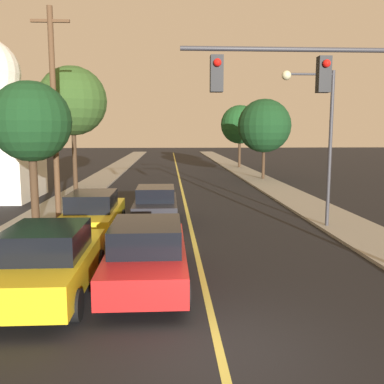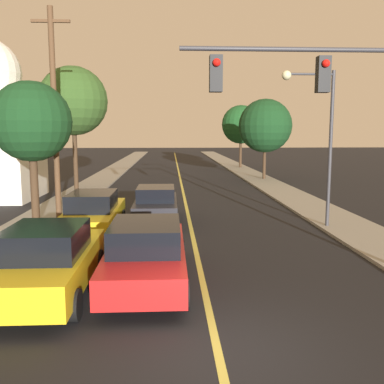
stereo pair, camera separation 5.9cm
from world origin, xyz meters
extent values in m
plane|color=black|center=(0.00, 0.00, 0.00)|extent=(200.00, 200.00, 0.00)
cube|color=black|center=(0.00, 36.00, 0.01)|extent=(10.24, 80.00, 0.01)
cube|color=#D1C14C|center=(0.00, 36.00, 0.01)|extent=(0.16, 76.00, 0.00)
cube|color=gray|center=(-6.37, 36.00, 0.06)|extent=(2.50, 80.00, 0.12)
cube|color=gray|center=(6.37, 36.00, 0.06)|extent=(2.50, 80.00, 0.12)
cube|color=red|center=(-1.43, 3.48, 0.68)|extent=(1.91, 5.13, 0.65)
cube|color=black|center=(-1.43, 3.28, 1.32)|extent=(1.68, 2.31, 0.64)
cylinder|color=black|center=(-2.34, 5.08, 0.35)|extent=(0.22, 0.71, 0.71)
cylinder|color=black|center=(-0.53, 5.08, 0.35)|extent=(0.22, 0.71, 0.71)
cylinder|color=black|center=(-2.34, 1.89, 0.35)|extent=(0.22, 0.71, 0.71)
cylinder|color=black|center=(-0.53, 1.89, 0.35)|extent=(0.22, 0.71, 0.71)
cube|color=black|center=(-1.43, 11.05, 0.65)|extent=(1.76, 4.49, 0.68)
cube|color=black|center=(-1.43, 10.87, 1.27)|extent=(1.55, 2.02, 0.57)
cylinder|color=black|center=(-2.27, 12.44, 0.31)|extent=(0.22, 0.61, 0.61)
cylinder|color=black|center=(-0.60, 12.44, 0.31)|extent=(0.22, 0.61, 0.61)
cylinder|color=black|center=(-2.27, 9.66, 0.31)|extent=(0.22, 0.61, 0.61)
cylinder|color=black|center=(-0.60, 9.66, 0.31)|extent=(0.22, 0.61, 0.61)
cube|color=gold|center=(-3.69, 2.82, 0.70)|extent=(1.89, 4.71, 0.72)
cube|color=black|center=(-3.69, 2.63, 1.38)|extent=(1.66, 2.12, 0.64)
cylinder|color=black|center=(-4.58, 4.28, 0.34)|extent=(0.22, 0.68, 0.68)
cylinder|color=black|center=(-2.79, 4.28, 0.34)|extent=(0.22, 0.68, 0.68)
cylinder|color=black|center=(-2.79, 1.36, 0.34)|extent=(0.22, 0.68, 0.68)
cube|color=gold|center=(-3.69, 8.79, 0.68)|extent=(1.81, 5.08, 0.68)
cube|color=black|center=(-3.69, 8.59, 1.34)|extent=(1.60, 2.28, 0.63)
cylinder|color=black|center=(-4.55, 10.36, 0.34)|extent=(0.22, 0.69, 0.69)
cylinder|color=black|center=(-2.83, 10.36, 0.34)|extent=(0.22, 0.69, 0.69)
cylinder|color=black|center=(-4.55, 7.22, 0.34)|extent=(0.22, 0.69, 0.69)
cylinder|color=black|center=(-2.83, 7.22, 0.34)|extent=(0.22, 0.69, 0.69)
cylinder|color=#333338|center=(2.48, 3.91, 5.90)|extent=(6.09, 0.12, 0.12)
cube|color=black|center=(3.09, 3.91, 5.29)|extent=(0.32, 0.28, 0.90)
sphere|color=red|center=(3.09, 3.73, 5.54)|extent=(0.20, 0.20, 0.20)
cube|color=black|center=(0.35, 3.91, 5.29)|extent=(0.32, 0.28, 0.90)
sphere|color=red|center=(0.35, 3.73, 5.54)|extent=(0.20, 0.20, 0.20)
cylinder|color=#333338|center=(5.47, 9.47, 3.16)|extent=(0.14, 0.14, 6.07)
cylinder|color=#333338|center=(4.56, 9.47, 6.04)|extent=(1.83, 0.09, 0.09)
sphere|color=beige|center=(3.64, 9.47, 5.99)|extent=(0.36, 0.36, 0.36)
cylinder|color=#513823|center=(-5.72, 11.66, 4.56)|extent=(0.24, 0.24, 8.87)
cube|color=#513823|center=(-5.72, 11.66, 8.39)|extent=(1.60, 0.12, 0.12)
cylinder|color=#3D2B1C|center=(-6.62, 19.45, 2.19)|extent=(0.27, 0.27, 4.14)
sphere|color=#2D4C1E|center=(-6.62, 19.45, 5.70)|extent=(4.12, 4.12, 4.12)
cylinder|color=#3D2B1C|center=(-6.34, 10.47, 1.63)|extent=(0.32, 0.32, 3.03)
sphere|color=#143819|center=(-6.34, 10.47, 4.26)|extent=(3.19, 3.19, 3.19)
cylinder|color=#3D2B1C|center=(6.74, 26.94, 1.49)|extent=(0.25, 0.25, 2.75)
sphere|color=#143819|center=(6.74, 26.94, 4.35)|extent=(4.24, 4.24, 4.24)
cylinder|color=#3D2B1C|center=(6.66, 38.22, 1.68)|extent=(0.28, 0.28, 3.11)
sphere|color=#19471E|center=(6.66, 38.22, 4.65)|extent=(4.04, 4.04, 4.04)
camera|label=1|loc=(-0.87, -7.06, 3.84)|focal=40.00mm
camera|label=2|loc=(-0.81, -7.07, 3.84)|focal=40.00mm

